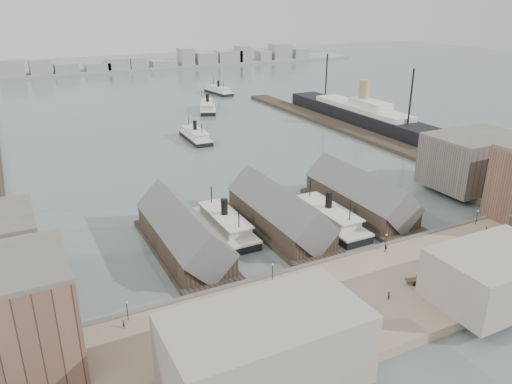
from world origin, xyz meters
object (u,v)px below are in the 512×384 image
ferry_docked_west (225,224)px  horse_cart_left (230,325)px  ocean_steamer (362,115)px  horse_cart_center (317,305)px  horse_cart_right (417,278)px

ferry_docked_west → horse_cart_left: ferry_docked_west is taller
ferry_docked_west → ocean_steamer: 130.56m
horse_cart_center → horse_cart_right: size_ratio=1.02×
horse_cart_center → ocean_steamer: bearing=-11.0°
ferry_docked_west → horse_cart_right: bearing=-60.5°
ferry_docked_west → horse_cart_left: bearing=-112.5°
ferry_docked_west → horse_cart_right: size_ratio=5.65×
ferry_docked_west → horse_cart_left: (-16.66, -40.25, 0.60)m
ferry_docked_west → horse_cart_center: bearing=-89.1°
horse_cart_center → horse_cart_right: bearing=-62.6°
ferry_docked_west → horse_cart_center: size_ratio=5.56×
ocean_steamer → horse_cart_left: bearing=-135.9°
horse_cart_left → horse_cart_center: horse_cart_left is taller
horse_cart_left → horse_cart_right: (41.06, -2.85, -0.08)m
horse_cart_left → horse_cart_center: size_ratio=1.00×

